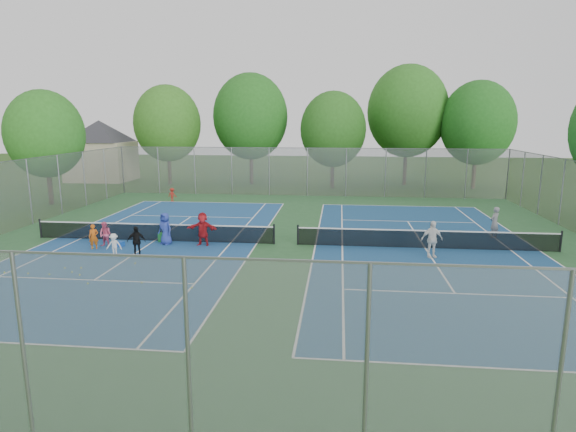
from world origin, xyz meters
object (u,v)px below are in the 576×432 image
Objects in this scene: net_left at (154,233)px; instructor at (495,223)px; ball_crate at (121,244)px; ball_hopper at (161,237)px; net_right at (426,240)px.

instructor is at bearing 8.19° from net_left.
net_left reaches higher than ball_crate.
ball_crate is at bearing -135.31° from net_left.
net_left is 0.50m from ball_hopper.
net_left is 26.92× the size of ball_hopper.
instructor is (4.05, 2.60, 0.40)m from net_right.
net_left is 14.00m from net_right.
net_left is 1.84m from ball_crate.
net_right is 15.35m from ball_crate.
ball_hopper is at bearing -32.49° from instructor.
ball_crate is at bearing -146.67° from ball_hopper.
instructor is (17.63, 2.75, 0.62)m from ball_hopper.
ball_crate is 0.18× the size of instructor.
ball_hopper is at bearing -19.95° from net_left.
ball_hopper is at bearing -179.36° from net_right.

